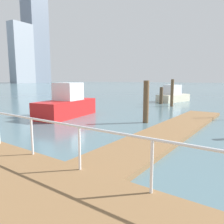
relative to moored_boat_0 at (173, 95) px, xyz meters
name	(u,v)px	position (x,y,z in m)	size (l,w,h in m)	color
floating_dock	(171,131)	(-14.08, -5.06, -0.60)	(13.50, 2.00, 0.18)	olive
boardwalk_railing	(152,150)	(-20.48, -7.02, 0.56)	(0.06, 22.31, 1.08)	white
dock_piling_0	(161,96)	(-2.91, 0.18, 0.17)	(0.35, 0.35, 1.72)	brown
dock_piling_1	(172,93)	(-4.34, -1.47, 0.57)	(0.28, 0.28, 2.52)	brown
dock_piling_2	(146,102)	(-12.65, -2.97, 0.54)	(0.32, 0.32, 2.46)	brown
moored_boat_0	(173,95)	(0.00, 0.00, 0.00)	(4.56, 2.62, 1.90)	beige
moored_boat_3	(67,105)	(-13.80, 2.44, 0.12)	(4.92, 2.63, 2.29)	red
skyline_tower_6	(22,54)	(52.49, 110.79, 16.51)	(13.21, 6.28, 34.40)	#8C939E
skyline_tower_7	(35,26)	(69.84, 120.74, 36.44)	(12.72, 12.81, 74.25)	slate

